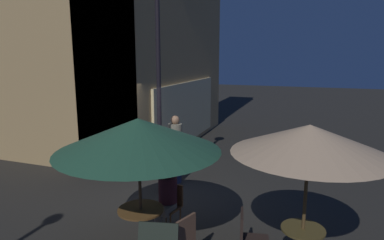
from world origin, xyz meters
TOP-DOWN VIEW (x-y plane):
  - ground_plane at (0.00, 0.00)m, footprint 60.00×60.00m
  - cafe_building at (3.45, 2.96)m, footprint 7.53×6.98m
  - street_lamp_near_corner at (0.46, -0.03)m, footprint 0.37×0.37m
  - cafe_table_1 at (-1.81, -0.77)m, footprint 0.75×0.75m
  - patio_umbrella_0 at (-1.53, -3.27)m, footprint 2.16×2.16m
  - patio_umbrella_1 at (-1.81, -0.77)m, footprint 2.59×2.59m
  - cafe_chair_0 at (-1.68, -2.51)m, footprint 0.51×0.51m
  - cafe_chair_1 at (-0.97, -0.92)m, footprint 0.47×0.47m
  - cafe_chair_2 at (-2.09, -1.59)m, footprint 0.51×0.51m
  - patron_seated_0 at (-1.11, -0.90)m, footprint 0.53×0.40m
  - patron_standing_1 at (1.18, -0.11)m, footprint 0.35×0.35m

SIDE VIEW (x-z plane):
  - ground_plane at x=0.00m, z-range 0.00..0.00m
  - cafe_chair_1 at x=-0.97m, z-range 0.09..0.94m
  - cafe_chair_0 at x=-1.68m, z-range 0.09..1.00m
  - cafe_table_1 at x=-1.81m, z-range 0.18..0.92m
  - cafe_chair_2 at x=-2.09m, z-range 0.11..1.02m
  - patron_seated_0 at x=-1.11m, z-range 0.08..1.33m
  - patron_standing_1 at x=1.18m, z-range 0.01..1.74m
  - patio_umbrella_1 at x=-1.81m, z-range 0.86..3.10m
  - patio_umbrella_0 at x=-1.53m, z-range 0.92..3.19m
  - street_lamp_near_corner at x=0.46m, z-range 1.13..5.97m
  - cafe_building at x=3.45m, z-range -0.01..9.19m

